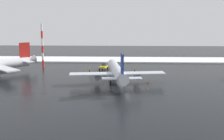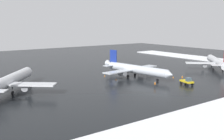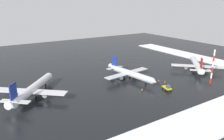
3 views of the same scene
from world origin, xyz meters
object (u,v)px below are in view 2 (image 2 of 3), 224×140
(airplane_parked_starboard, at_px, (135,69))
(airplane_parked_portside, at_px, (217,62))
(ground_crew_by_nose_gear, at_px, (155,84))
(traffic_cone_near_nose, at_px, (173,77))
(pushback_tug, at_px, (187,81))
(traffic_cone_mid_line, at_px, (116,79))
(ground_crew_mid_apron, at_px, (182,78))
(traffic_cone_wingtip_side, at_px, (105,76))
(airplane_foreground_jet, at_px, (8,81))

(airplane_parked_starboard, bearing_deg, airplane_parked_portside, 71.66)
(ground_crew_by_nose_gear, xyz_separation_m, traffic_cone_near_nose, (16.03, 6.72, -0.70))
(traffic_cone_near_nose, bearing_deg, ground_crew_by_nose_gear, -157.27)
(pushback_tug, bearing_deg, traffic_cone_mid_line, -132.55)
(airplane_parked_portside, bearing_deg, ground_crew_mid_apron, 146.15)
(pushback_tug, distance_m, traffic_cone_near_nose, 12.06)
(traffic_cone_wingtip_side, bearing_deg, ground_crew_by_nose_gear, -84.40)
(ground_crew_mid_apron, xyz_separation_m, traffic_cone_near_nose, (1.25, 5.11, -0.70))
(pushback_tug, distance_m, traffic_cone_mid_line, 23.94)
(traffic_cone_mid_line, xyz_separation_m, traffic_cone_wingtip_side, (0.76, 7.97, 0.00))
(traffic_cone_mid_line, bearing_deg, ground_crew_mid_apron, -38.40)
(ground_crew_mid_apron, distance_m, traffic_cone_near_nose, 5.31)
(ground_crew_by_nose_gear, bearing_deg, airplane_parked_portside, -94.21)
(traffic_cone_mid_line, bearing_deg, airplane_foreground_jet, 173.44)
(traffic_cone_mid_line, bearing_deg, traffic_cone_near_nose, -25.33)
(traffic_cone_near_nose, xyz_separation_m, traffic_cone_wingtip_side, (-18.36, 17.02, 0.00))
(traffic_cone_near_nose, relative_size, traffic_cone_wingtip_side, 1.00)
(ground_crew_mid_apron, relative_size, traffic_cone_wingtip_side, 3.11)
(ground_crew_mid_apron, bearing_deg, airplane_parked_starboard, -10.29)
(ground_crew_mid_apron, height_order, traffic_cone_wingtip_side, ground_crew_mid_apron)
(ground_crew_by_nose_gear, distance_m, ground_crew_mid_apron, 14.86)
(airplane_parked_starboard, bearing_deg, pushback_tug, 6.67)
(airplane_foreground_jet, bearing_deg, airplane_parked_portside, -57.62)
(ground_crew_mid_apron, height_order, traffic_cone_mid_line, ground_crew_mid_apron)
(ground_crew_mid_apron, bearing_deg, pushback_tug, 98.04)
(airplane_parked_starboard, relative_size, pushback_tug, 6.26)
(airplane_parked_starboard, height_order, traffic_cone_mid_line, airplane_parked_starboard)
(airplane_parked_starboard, xyz_separation_m, traffic_cone_near_nose, (10.52, -8.74, -2.78))
(airplane_foreground_jet, bearing_deg, ground_crew_by_nose_gear, -76.80)
(airplane_parked_portside, bearing_deg, traffic_cone_wingtip_side, 115.93)
(airplane_parked_starboard, height_order, traffic_cone_wingtip_side, airplane_parked_starboard)
(airplane_parked_starboard, height_order, airplane_parked_portside, airplane_parked_portside)
(ground_crew_mid_apron, bearing_deg, traffic_cone_wingtip_side, -6.37)
(ground_crew_by_nose_gear, xyz_separation_m, ground_crew_mid_apron, (14.78, 1.61, 0.00))
(ground_crew_mid_apron, bearing_deg, traffic_cone_mid_line, 7.53)
(airplane_parked_portside, height_order, ground_crew_mid_apron, airplane_parked_portside)
(traffic_cone_near_nose, bearing_deg, traffic_cone_mid_line, 154.67)
(airplane_parked_starboard, distance_m, airplane_parked_portside, 40.33)
(airplane_parked_starboard, relative_size, traffic_cone_wingtip_side, 56.61)
(airplane_parked_portside, height_order, traffic_cone_wingtip_side, airplane_parked_portside)
(ground_crew_mid_apron, xyz_separation_m, traffic_cone_wingtip_side, (-17.11, 22.13, -0.70))
(pushback_tug, distance_m, traffic_cone_wingtip_side, 30.50)
(airplane_foreground_jet, distance_m, traffic_cone_mid_line, 35.84)
(ground_crew_mid_apron, bearing_deg, airplane_parked_portside, -122.20)
(airplane_parked_portside, relative_size, traffic_cone_near_nose, 46.64)
(airplane_parked_portside, distance_m, ground_crew_by_nose_gear, 45.90)
(airplane_foreground_jet, relative_size, ground_crew_by_nose_gear, 16.50)
(airplane_parked_starboard, bearing_deg, traffic_cone_wingtip_side, -144.24)
(traffic_cone_wingtip_side, bearing_deg, airplane_parked_starboard, -46.57)
(airplane_foreground_jet, relative_size, traffic_cone_wingtip_side, 51.31)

